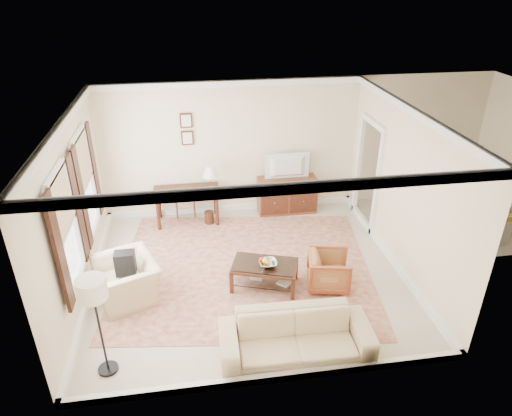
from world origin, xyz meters
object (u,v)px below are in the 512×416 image
object	(u,v)px
writing_desk	(187,195)
striped_armchair	(329,269)
sofa	(296,331)
sideboard	(287,195)
club_armchair	(126,274)
coffee_table	(265,269)
tv	(288,159)

from	to	relation	value
writing_desk	striped_armchair	world-z (taller)	writing_desk
writing_desk	sofa	world-z (taller)	sofa
sideboard	club_armchair	xyz separation A→B (m)	(-3.23, -2.57, 0.06)
sideboard	sofa	bearing A→B (deg)	-100.45
club_armchair	striped_armchair	bearing A→B (deg)	64.44
striped_armchair	sofa	distance (m)	1.70
coffee_table	club_armchair	bearing A→B (deg)	178.19
writing_desk	sideboard	distance (m)	2.22
writing_desk	coffee_table	world-z (taller)	writing_desk
writing_desk	striped_armchair	size ratio (longest dim) A/B	1.95
coffee_table	sofa	xyz separation A→B (m)	(0.17, -1.60, 0.06)
writing_desk	sideboard	bearing A→B (deg)	4.32
writing_desk	coffee_table	size ratio (longest dim) A/B	1.11
sideboard	club_armchair	size ratio (longest dim) A/B	1.22
writing_desk	sideboard	world-z (taller)	sideboard
sofa	coffee_table	bearing A→B (deg)	97.58
striped_armchair	sofa	size ratio (longest dim) A/B	0.33
coffee_table	striped_armchair	bearing A→B (deg)	-8.45
writing_desk	club_armchair	world-z (taller)	club_armchair
club_armchair	sofa	bearing A→B (deg)	34.12
coffee_table	tv	bearing A→B (deg)	70.09
writing_desk	striped_armchair	bearing A→B (deg)	-48.67
sideboard	striped_armchair	distance (m)	2.81
writing_desk	tv	xyz separation A→B (m)	(2.20, 0.15, 0.62)
tv	writing_desk	bearing A→B (deg)	3.80
tv	coffee_table	size ratio (longest dim) A/B	0.75
sideboard	tv	distance (m)	0.86
tv	club_armchair	bearing A→B (deg)	38.32
coffee_table	club_armchair	xyz separation A→B (m)	(-2.28, 0.07, 0.11)
club_armchair	sofa	world-z (taller)	club_armchair
coffee_table	sofa	world-z (taller)	sofa
sideboard	striped_armchair	size ratio (longest dim) A/B	1.83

